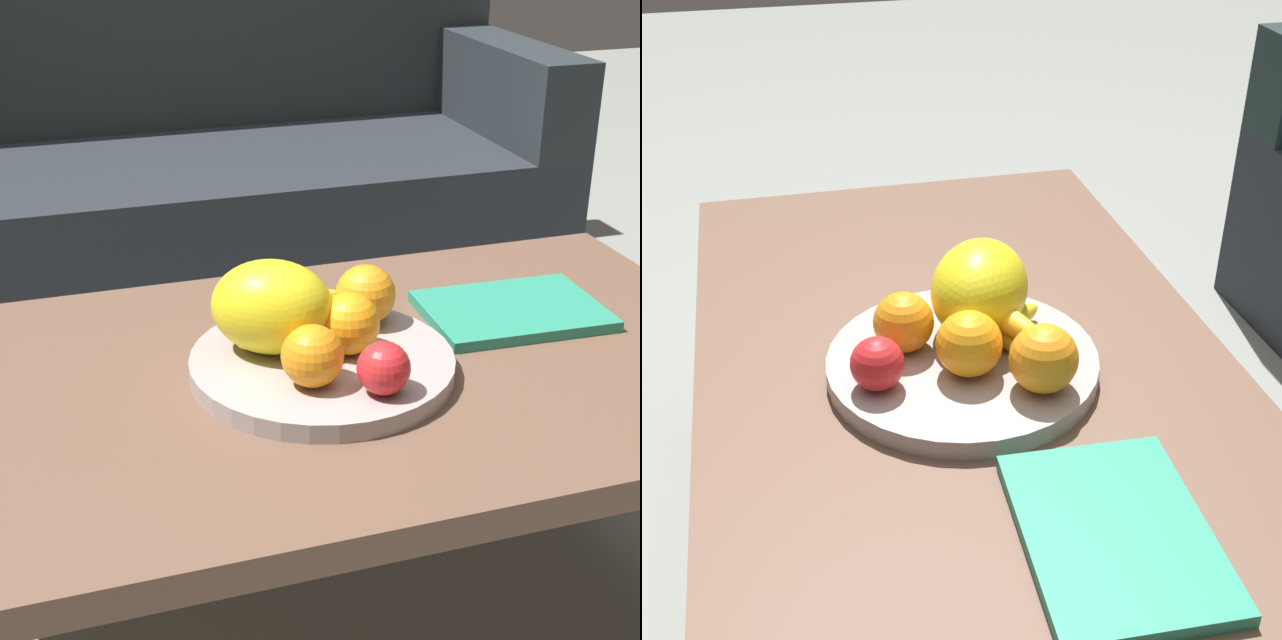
# 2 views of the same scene
# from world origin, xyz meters

# --- Properties ---
(ground_plane) EXTENTS (8.00, 8.00, 0.00)m
(ground_plane) POSITION_xyz_m (0.00, 0.00, 0.00)
(ground_plane) COLOR gray
(coffee_table) EXTENTS (1.19, 0.67, 0.43)m
(coffee_table) POSITION_xyz_m (0.00, 0.00, 0.38)
(coffee_table) COLOR brown
(coffee_table) RESTS_ON ground_plane
(fruit_bowl) EXTENTS (0.34, 0.34, 0.03)m
(fruit_bowl) POSITION_xyz_m (-0.00, -0.01, 0.44)
(fruit_bowl) COLOR #A29795
(fruit_bowl) RESTS_ON coffee_table
(melon_large_front) EXTENTS (0.19, 0.18, 0.12)m
(melon_large_front) POSITION_xyz_m (-0.05, 0.02, 0.51)
(melon_large_front) COLOR yellow
(melon_large_front) RESTS_ON fruit_bowl
(orange_front) EXTENTS (0.08, 0.08, 0.08)m
(orange_front) POSITION_xyz_m (0.03, -0.01, 0.49)
(orange_front) COLOR orange
(orange_front) RESTS_ON fruit_bowl
(orange_left) EXTENTS (0.08, 0.08, 0.08)m
(orange_left) POSITION_xyz_m (0.09, 0.07, 0.49)
(orange_left) COLOR orange
(orange_left) RESTS_ON fruit_bowl
(orange_right) EXTENTS (0.08, 0.08, 0.08)m
(orange_right) POSITION_xyz_m (-0.03, -0.08, 0.49)
(orange_right) COLOR orange
(orange_right) RESTS_ON fruit_bowl
(apple_front) EXTENTS (0.06, 0.06, 0.06)m
(apple_front) POSITION_xyz_m (0.04, -0.12, 0.48)
(apple_front) COLOR red
(apple_front) RESTS_ON fruit_bowl
(banana_bunch) EXTENTS (0.17, 0.15, 0.06)m
(banana_bunch) POSITION_xyz_m (-0.02, 0.04, 0.48)
(banana_bunch) COLOR yellow
(banana_bunch) RESTS_ON fruit_bowl
(magazine) EXTENTS (0.26, 0.19, 0.02)m
(magazine) POSITION_xyz_m (0.31, 0.07, 0.44)
(magazine) COLOR #28876A
(magazine) RESTS_ON coffee_table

